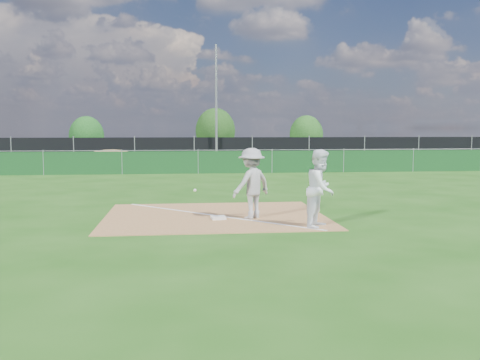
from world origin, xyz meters
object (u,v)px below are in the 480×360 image
(car_mid, at_px, (180,149))
(car_right, at_px, (275,150))
(light_pole, at_px, (216,105))
(tree_left, at_px, (87,136))
(tree_right, at_px, (306,135))
(car_left, at_px, (103,151))
(first_base, at_px, (218,218))
(tree_mid, at_px, (215,131))
(play_at_first, at_px, (252,183))
(runner, at_px, (321,188))

(car_mid, height_order, car_right, car_mid)
(light_pole, distance_m, tree_left, 14.61)
(tree_right, bearing_deg, car_left, -157.83)
(car_left, bearing_deg, first_base, -152.55)
(tree_mid, bearing_deg, first_base, -93.61)
(car_right, bearing_deg, tree_left, 57.23)
(car_mid, height_order, tree_right, tree_right)
(car_left, bearing_deg, play_at_first, -150.76)
(car_left, bearing_deg, car_mid, -71.35)
(first_base, distance_m, car_right, 27.63)
(light_pole, bearing_deg, tree_left, 135.54)
(light_pole, height_order, play_at_first, light_pole)
(play_at_first, height_order, car_left, play_at_first)
(play_at_first, relative_size, tree_right, 0.63)
(first_base, height_order, tree_mid, tree_mid)
(play_at_first, bearing_deg, car_right, 78.64)
(car_left, distance_m, car_mid, 5.70)
(car_mid, bearing_deg, play_at_first, 161.52)
(car_mid, distance_m, car_right, 7.34)
(tree_mid, height_order, tree_right, tree_mid)
(light_pole, distance_m, tree_mid, 11.98)
(car_right, distance_m, tree_right, 8.10)
(tree_mid, bearing_deg, tree_right, -2.10)
(play_at_first, height_order, tree_right, tree_right)
(car_mid, height_order, tree_mid, tree_mid)
(car_mid, bearing_deg, tree_right, -83.12)
(first_base, height_order, tree_left, tree_left)
(first_base, xyz_separation_m, play_at_first, (0.89, 0.03, 0.90))
(car_left, distance_m, tree_left, 6.07)
(first_base, height_order, play_at_first, play_at_first)
(first_base, xyz_separation_m, tree_left, (-8.86, 32.38, 1.71))
(play_at_first, xyz_separation_m, runner, (1.53, -1.34, -0.00))
(runner, bearing_deg, light_pole, 34.57)
(light_pole, bearing_deg, car_left, 150.95)
(car_left, xyz_separation_m, tree_mid, (8.87, 7.28, 1.48))
(play_at_first, xyz_separation_m, car_right, (5.40, 26.87, -0.21))
(car_left, xyz_separation_m, car_right, (13.01, 0.10, 0.06))
(play_at_first, distance_m, car_mid, 27.37)
(car_mid, height_order, tree_left, tree_left)
(light_pole, bearing_deg, car_mid, 116.20)
(tree_left, bearing_deg, car_right, -19.90)
(play_at_first, height_order, tree_left, tree_left)
(tree_left, xyz_separation_m, tree_right, (19.27, 1.40, 0.08))
(play_at_first, distance_m, runner, 2.04)
(runner, xyz_separation_m, tree_mid, (-0.27, 35.40, 1.21))
(light_pole, relative_size, first_base, 21.84)
(car_right, xyz_separation_m, tree_left, (-15.15, 5.48, 1.02))
(tree_mid, bearing_deg, light_pole, -93.41)
(car_right, bearing_deg, first_base, 153.97)
(car_left, height_order, tree_left, tree_left)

